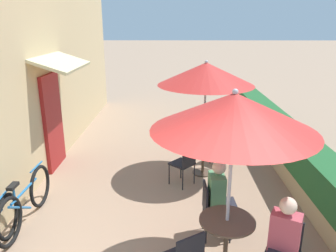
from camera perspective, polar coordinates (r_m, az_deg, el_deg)
The scene contains 14 objects.
cafe_facade_wall at distance 7.87m, azimuth -20.16°, elevation 8.88°, with size 0.98×11.09×4.20m.
planter_hedge at distance 8.16m, azimuth 18.65°, elevation -1.94°, with size 0.60×10.09×1.01m.
patio_table_near at distance 4.51m, azimuth 10.11°, elevation -18.18°, with size 0.72×0.72×0.74m.
patio_umbrella_near at distance 3.80m, azimuth 11.43°, elevation 2.37°, with size 1.94×1.94×2.43m.
cafe_chair_near_left at distance 4.46m, azimuth 19.47°, elevation -19.50°, with size 0.54×0.54×0.87m.
seated_patron_near_left at distance 4.28m, azimuth 19.44°, elevation -18.51°, with size 0.47×0.50×1.25m.
cafe_chair_near_right at distance 5.07m, azimuth 7.69°, elevation -13.67°, with size 0.42×0.42×0.87m.
seated_patron_near_right at distance 5.01m, azimuth 9.06°, elevation -11.94°, with size 0.41×0.35×1.25m.
patio_table_mid at distance 7.05m, azimuth 6.16°, elevation -4.32°, with size 0.72×0.72×0.74m.
patio_umbrella_mid at distance 6.62m, azimuth 6.63°, elevation 9.00°, with size 1.94×1.94×2.43m.
cafe_chair_mid_left at distance 6.50m, azimuth 2.95°, elevation -6.20°, with size 0.57×0.57×0.87m.
cafe_chair_mid_right at distance 7.62m, azimuth 8.88°, elevation -2.72°, with size 0.57×0.57×0.87m.
coffee_cup_mid at distance 7.02m, azimuth 5.23°, elevation -2.01°, with size 0.07×0.07×0.09m.
bicycle_second at distance 5.86m, azimuth -23.54°, elevation -11.96°, with size 0.12×1.84×0.85m.
Camera 1 is at (0.25, -1.88, 3.14)m, focal length 35.00 mm.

